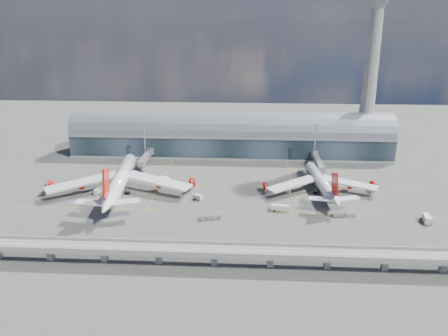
# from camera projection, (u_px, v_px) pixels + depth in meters

# --- Properties ---
(ground) EXTENTS (500.00, 500.00, 0.00)m
(ground) POSITION_uv_depth(u_px,v_px,m) (223.00, 202.00, 208.64)
(ground) COLOR #474744
(ground) RESTS_ON ground
(taxi_lines) EXTENTS (200.00, 80.12, 0.01)m
(taxi_lines) POSITION_uv_depth(u_px,v_px,m) (226.00, 185.00, 229.45)
(taxi_lines) COLOR gold
(taxi_lines) RESTS_ON ground
(terminal) EXTENTS (200.00, 30.00, 28.00)m
(terminal) POSITION_uv_depth(u_px,v_px,m) (231.00, 137.00, 278.31)
(terminal) COLOR #1B282E
(terminal) RESTS_ON ground
(control_tower) EXTENTS (19.00, 19.00, 103.00)m
(control_tower) POSITION_uv_depth(u_px,v_px,m) (371.00, 73.00, 265.00)
(control_tower) COLOR gray
(control_tower) RESTS_ON ground
(guideway) EXTENTS (220.00, 8.50, 7.20)m
(guideway) POSITION_uv_depth(u_px,v_px,m) (214.00, 252.00, 155.09)
(guideway) COLOR gray
(guideway) RESTS_ON ground
(floodlight_mast_left) EXTENTS (3.00, 0.70, 25.70)m
(floodlight_mast_left) POSITION_uv_depth(u_px,v_px,m) (145.00, 142.00, 258.63)
(floodlight_mast_left) COLOR gray
(floodlight_mast_left) RESTS_ON ground
(floodlight_mast_right) EXTENTS (3.00, 0.70, 25.70)m
(floodlight_mast_right) POSITION_uv_depth(u_px,v_px,m) (315.00, 145.00, 253.17)
(floodlight_mast_right) COLOR gray
(floodlight_mast_right) RESTS_ON ground
(airliner_left) EXTENTS (75.41, 79.29, 24.15)m
(airliner_left) POSITION_uv_depth(u_px,v_px,m) (120.00, 180.00, 217.58)
(airliner_left) COLOR white
(airliner_left) RESTS_ON ground
(airliner_right) EXTENTS (58.68, 61.36, 19.46)m
(airliner_right) POSITION_uv_depth(u_px,v_px,m) (321.00, 183.00, 219.27)
(airliner_right) COLOR white
(airliner_right) RESTS_ON ground
(jet_bridge_left) EXTENTS (4.40, 28.00, 7.25)m
(jet_bridge_left) POSITION_uv_depth(u_px,v_px,m) (146.00, 156.00, 259.61)
(jet_bridge_left) COLOR gray
(jet_bridge_left) RESTS_ON ground
(jet_bridge_right) EXTENTS (4.40, 32.00, 7.25)m
(jet_bridge_right) POSITION_uv_depth(u_px,v_px,m) (317.00, 161.00, 252.29)
(jet_bridge_right) COLOR gray
(jet_bridge_right) RESTS_ON ground
(service_truck_0) EXTENTS (2.74, 6.65, 2.69)m
(service_truck_0) POSITION_uv_depth(u_px,v_px,m) (98.00, 190.00, 219.34)
(service_truck_0) COLOR silver
(service_truck_0) RESTS_ON ground
(service_truck_1) EXTENTS (4.90, 4.14, 2.61)m
(service_truck_1) POSITION_uv_depth(u_px,v_px,m) (198.00, 197.00, 211.47)
(service_truck_1) COLOR silver
(service_truck_1) RESTS_ON ground
(service_truck_2) EXTENTS (8.35, 3.13, 2.96)m
(service_truck_2) POSITION_uv_depth(u_px,v_px,m) (280.00, 208.00, 199.24)
(service_truck_2) COLOR silver
(service_truck_2) RESTS_ON ground
(service_truck_3) EXTENTS (3.48, 6.99, 3.24)m
(service_truck_3) POSITION_uv_depth(u_px,v_px,m) (427.00, 219.00, 188.22)
(service_truck_3) COLOR silver
(service_truck_3) RESTS_ON ground
(service_truck_4) EXTENTS (3.83, 6.18, 3.33)m
(service_truck_4) POSITION_uv_depth(u_px,v_px,m) (289.00, 189.00, 220.97)
(service_truck_4) COLOR silver
(service_truck_4) RESTS_ON ground
(service_truck_5) EXTENTS (6.48, 4.34, 2.93)m
(service_truck_5) POSITION_uv_depth(u_px,v_px,m) (165.00, 180.00, 233.39)
(service_truck_5) COLOR silver
(service_truck_5) RESTS_ON ground
(cargo_train_0) EXTENTS (10.45, 4.25, 1.73)m
(cargo_train_0) POSITION_uv_depth(u_px,v_px,m) (176.00, 242.00, 170.23)
(cargo_train_0) COLOR gray
(cargo_train_0) RESTS_ON ground
(cargo_train_1) EXTENTS (10.60, 3.74, 1.75)m
(cargo_train_1) POSITION_uv_depth(u_px,v_px,m) (210.00, 218.00, 190.91)
(cargo_train_1) COLOR gray
(cargo_train_1) RESTS_ON ground
(cargo_train_2) EXTENTS (10.62, 2.66, 1.75)m
(cargo_train_2) POSITION_uv_depth(u_px,v_px,m) (344.00, 215.00, 193.72)
(cargo_train_2) COLOR gray
(cargo_train_2) RESTS_ON ground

